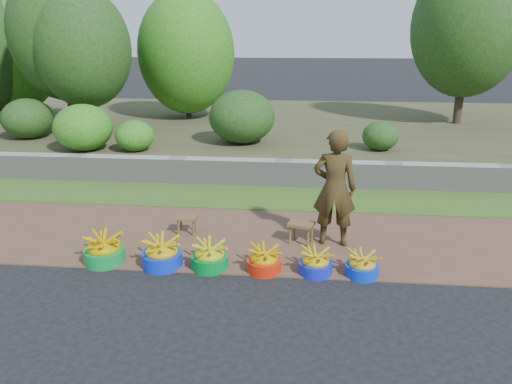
# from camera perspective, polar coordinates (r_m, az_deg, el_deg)

# --- Properties ---
(ground_plane) EXTENTS (120.00, 120.00, 0.00)m
(ground_plane) POSITION_cam_1_polar(r_m,az_deg,el_deg) (6.64, 1.36, -9.69)
(ground_plane) COLOR black
(ground_plane) RESTS_ON ground
(dirt_shoulder) EXTENTS (80.00, 2.50, 0.02)m
(dirt_shoulder) POSITION_cam_1_polar(r_m,az_deg,el_deg) (7.76, 2.08, -5.39)
(dirt_shoulder) COLOR brown
(dirt_shoulder) RESTS_ON ground
(grass_verge) EXTENTS (80.00, 1.50, 0.04)m
(grass_verge) POSITION_cam_1_polar(r_m,az_deg,el_deg) (9.63, 2.85, -0.67)
(grass_verge) COLOR #3B5F1F
(grass_verge) RESTS_ON ground
(retaining_wall) EXTENTS (80.00, 0.35, 0.55)m
(retaining_wall) POSITION_cam_1_polar(r_m,az_deg,el_deg) (10.37, 3.12, 2.15)
(retaining_wall) COLOR gray
(retaining_wall) RESTS_ON ground
(earth_bank) EXTENTS (80.00, 10.00, 0.50)m
(earth_bank) POSITION_cam_1_polar(r_m,az_deg,el_deg) (15.14, 4.01, 7.02)
(earth_bank) COLOR #434326
(earth_bank) RESTS_ON ground
(vegetation) EXTENTS (33.71, 7.18, 4.67)m
(vegetation) POSITION_cam_1_polar(r_m,az_deg,el_deg) (14.07, 4.54, 16.32)
(vegetation) COLOR #302419
(vegetation) RESTS_ON earth_bank
(basin_a) EXTENTS (0.56, 0.56, 0.42)m
(basin_a) POSITION_cam_1_polar(r_m,az_deg,el_deg) (7.26, -17.00, -6.39)
(basin_a) COLOR #0B8934
(basin_a) RESTS_ON ground
(basin_b) EXTENTS (0.56, 0.56, 0.41)m
(basin_b) POSITION_cam_1_polar(r_m,az_deg,el_deg) (6.96, -10.72, -6.95)
(basin_b) COLOR #0C2DC4
(basin_b) RESTS_ON ground
(basin_c) EXTENTS (0.51, 0.51, 0.38)m
(basin_c) POSITION_cam_1_polar(r_m,az_deg,el_deg) (6.83, -5.34, -7.37)
(basin_c) COLOR #007A27
(basin_c) RESTS_ON ground
(basin_d) EXTENTS (0.47, 0.47, 0.35)m
(basin_d) POSITION_cam_1_polar(r_m,az_deg,el_deg) (6.72, 0.91, -7.86)
(basin_d) COLOR red
(basin_d) RESTS_ON ground
(basin_e) EXTENTS (0.45, 0.45, 0.34)m
(basin_e) POSITION_cam_1_polar(r_m,az_deg,el_deg) (6.71, 6.81, -8.06)
(basin_e) COLOR #1222C2
(basin_e) RESTS_ON ground
(basin_f) EXTENTS (0.44, 0.44, 0.33)m
(basin_f) POSITION_cam_1_polar(r_m,az_deg,el_deg) (6.75, 12.03, -8.24)
(basin_f) COLOR #0932C8
(basin_f) RESTS_ON ground
(stool_left) EXTENTS (0.32, 0.24, 0.28)m
(stool_left) POSITION_cam_1_polar(r_m,az_deg,el_deg) (7.95, -7.92, -3.20)
(stool_left) COLOR brown
(stool_left) RESTS_ON dirt_shoulder
(stool_right) EXTENTS (0.44, 0.38, 0.32)m
(stool_right) POSITION_cam_1_polar(r_m,az_deg,el_deg) (7.53, 5.18, -3.99)
(stool_right) COLOR brown
(stool_right) RESTS_ON dirt_shoulder
(vendor_woman) EXTENTS (0.66, 0.46, 1.74)m
(vendor_woman) POSITION_cam_1_polar(r_m,az_deg,el_deg) (7.37, 8.97, 0.42)
(vendor_woman) COLOR black
(vendor_woman) RESTS_ON dirt_shoulder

